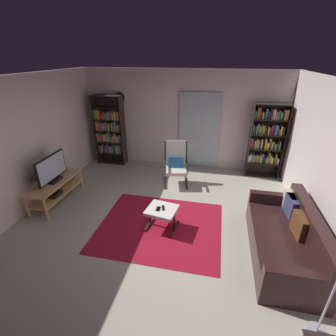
# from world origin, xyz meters

# --- Properties ---
(ground_plane) EXTENTS (7.02, 7.02, 0.00)m
(ground_plane) POSITION_xyz_m (0.00, 0.00, 0.00)
(ground_plane) COLOR #B3AC9B
(wall_back) EXTENTS (5.60, 0.06, 2.60)m
(wall_back) POSITION_xyz_m (0.00, 2.90, 1.30)
(wall_back) COLOR silver
(wall_back) RESTS_ON ground
(wall_left) EXTENTS (0.06, 6.00, 2.60)m
(wall_left) POSITION_xyz_m (-2.70, 0.00, 1.30)
(wall_left) COLOR silver
(wall_left) RESTS_ON ground
(glass_door_panel) EXTENTS (1.10, 0.01, 2.00)m
(glass_door_panel) POSITION_xyz_m (0.48, 2.83, 1.05)
(glass_door_panel) COLOR silver
(area_rug) EXTENTS (2.25, 1.90, 0.01)m
(area_rug) POSITION_xyz_m (0.07, 0.01, 0.00)
(area_rug) COLOR maroon
(area_rug) RESTS_ON ground
(tv_stand) EXTENTS (0.51, 1.38, 0.51)m
(tv_stand) POSITION_xyz_m (-2.30, 0.36, 0.34)
(tv_stand) COLOR tan
(tv_stand) RESTS_ON ground
(television) EXTENTS (0.20, 0.87, 0.57)m
(television) POSITION_xyz_m (-2.30, 0.38, 0.77)
(television) COLOR black
(television) RESTS_ON tv_stand
(bookshelf_near_tv) EXTENTS (0.82, 0.30, 1.94)m
(bookshelf_near_tv) POSITION_xyz_m (-2.01, 2.60, 0.95)
(bookshelf_near_tv) COLOR black
(bookshelf_near_tv) RESTS_ON ground
(bookshelf_near_sofa) EXTENTS (0.82, 0.30, 1.88)m
(bookshelf_near_sofa) POSITION_xyz_m (2.17, 2.63, 1.01)
(bookshelf_near_sofa) COLOR black
(bookshelf_near_sofa) RESTS_ON ground
(leather_sofa) EXTENTS (0.87, 1.95, 0.82)m
(leather_sofa) POSITION_xyz_m (2.17, -0.25, 0.30)
(leather_sofa) COLOR black
(leather_sofa) RESTS_ON ground
(lounge_armchair) EXTENTS (0.68, 0.75, 1.02)m
(lounge_armchair) POSITION_xyz_m (0.03, 1.81, 0.53)
(lounge_armchair) COLOR black
(lounge_armchair) RESTS_ON ground
(ottoman) EXTENTS (0.59, 0.56, 0.41)m
(ottoman) POSITION_xyz_m (0.10, 0.00, 0.34)
(ottoman) COLOR white
(ottoman) RESTS_ON ground
(tv_remote) EXTENTS (0.08, 0.15, 0.02)m
(tv_remote) POSITION_xyz_m (0.12, 0.02, 0.42)
(tv_remote) COLOR black
(tv_remote) RESTS_ON ottoman
(cell_phone) EXTENTS (0.07, 0.14, 0.01)m
(cell_phone) POSITION_xyz_m (0.04, -0.02, 0.41)
(cell_phone) COLOR black
(cell_phone) RESTS_ON ottoman
(wall_clock) EXTENTS (0.29, 0.03, 0.29)m
(wall_clock) POSITION_xyz_m (-1.72, 2.82, 1.85)
(wall_clock) COLOR silver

